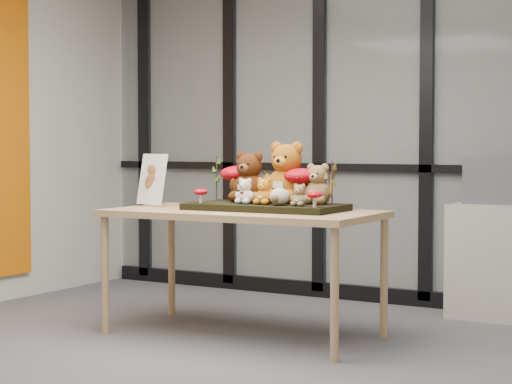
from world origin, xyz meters
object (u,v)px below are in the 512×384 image
Objects in this scene: diorama_tray at (266,207)px; display_table at (243,220)px; cabinet at (494,262)px; bear_tan_back at (318,182)px; plush_cream_hedgehog at (280,196)px; mushroom_front_right at (315,198)px; bear_pooh_yellow at (287,169)px; bear_white_bow at (245,190)px; sign_holder at (152,181)px; bear_brown_medium at (250,174)px; monitor at (495,181)px; mushroom_front_left at (201,195)px; bear_small_yellow at (264,190)px; mushroom_back_right at (301,184)px; bear_beige_small at (299,194)px; mushroom_back_left at (238,181)px.

display_table is at bearing -153.43° from diorama_tray.
bear_tan_back is at bearing -122.86° from cabinet.
plush_cream_hedgehog reaches higher than mushroom_front_right.
bear_pooh_yellow is at bearing 59.42° from diorama_tray.
bear_white_bow is 1.92m from cabinet.
sign_holder is (-1.17, -0.18, -0.01)m from bear_tan_back.
bear_pooh_yellow is 2.41× the size of bear_white_bow.
bear_brown_medium is at bearing 24.42° from sign_holder.
bear_tan_back is 0.28m from plush_cream_hedgehog.
bear_white_bow is 0.53m from mushroom_front_right.
bear_pooh_yellow is at bearing -130.41° from monitor.
mushroom_front_right reaches higher than diorama_tray.
mushroom_front_left is (-0.39, -0.17, 0.07)m from diorama_tray.
bear_small_yellow is 0.41× the size of monitor.
mushroom_back_right is (-0.13, 0.01, -0.02)m from bear_tan_back.
bear_pooh_yellow is 0.36m from bear_beige_small.
mushroom_front_left is 0.29× the size of sign_holder.
mushroom_back_right reaches higher than mushroom_front_left.
cabinet is (0.78, 1.21, -0.59)m from bear_tan_back.
bear_beige_small is at bearing -3.87° from bear_small_yellow.
bear_beige_small is (0.47, -0.18, -0.11)m from bear_brown_medium.
cabinet is (1.95, 1.38, -0.58)m from sign_holder.
bear_pooh_yellow is at bearing 51.78° from bear_white_bow.
bear_pooh_yellow is at bearing 169.87° from mushroom_back_right.
bear_tan_back is at bearing 55.03° from plush_cream_hedgehog.
mushroom_front_left is 0.95× the size of mushroom_front_right.
bear_small_yellow reaches higher than display_table.
display_table reaches higher than cabinet.
mushroom_front_right reaches higher than display_table.
bear_white_bow reaches higher than plush_cream_hedgehog.
cabinet is at bearing 39.72° from mushroom_back_left.
plush_cream_hedgehog is at bearing -72.31° from bear_pooh_yellow.
mushroom_back_left is 0.79m from mushroom_front_right.
mushroom_back_right is at bearing 131.35° from mushroom_front_right.
bear_tan_back is at bearing -8.18° from bear_pooh_yellow.
mushroom_back_right reaches higher than diorama_tray.
mushroom_back_right is at bearing -3.93° from mushroom_back_left.
plush_cream_hedgehog is (0.17, -0.12, 0.08)m from diorama_tray.
bear_small_yellow is 0.26m from bear_beige_small.
monitor is (1.26, 1.26, -0.07)m from bear_brown_medium.
bear_white_bow is 0.40m from bear_beige_small.
sign_holder is 0.44× the size of cabinet.
bear_tan_back is 1.57× the size of bear_white_bow.
mushroom_back_left reaches higher than mushroom_back_right.
mushroom_back_right is at bearing -11.56° from bear_pooh_yellow.
bear_pooh_yellow reaches higher than diorama_tray.
sign_holder is (-0.90, 0.03, 0.03)m from bear_small_yellow.
mushroom_front_right is (0.59, -0.22, -0.13)m from bear_brown_medium.
mushroom_front_left is (-0.29, -0.07, -0.04)m from bear_white_bow.
mushroom_front_left is (-0.23, -0.24, -0.13)m from bear_brown_medium.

